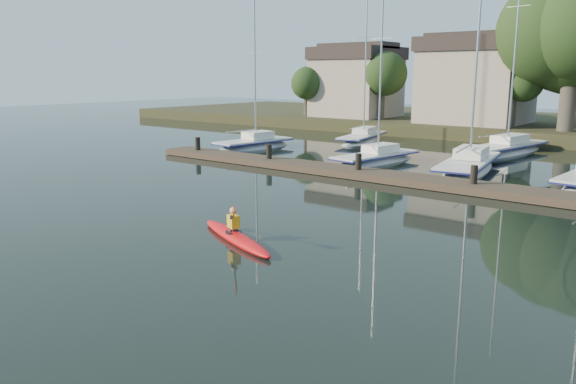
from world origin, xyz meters
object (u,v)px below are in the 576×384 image
Objects in this scene: sailboat_1 at (375,165)px; sailboat_6 at (505,156)px; sailboat_0 at (254,151)px; dock at (412,180)px; sailboat_2 at (468,174)px; sailboat_5 at (362,144)px; kayak at (235,235)px.

sailboat_6 is at bearing 70.18° from sailboat_1.
sailboat_1 is at bearing 3.95° from sailboat_0.
sailboat_0 is (-14.74, 5.08, -0.39)m from dock.
sailboat_6 reaches higher than sailboat_2.
dock is 15.60m from sailboat_0.
dock is 13.45m from sailboat_6.
sailboat_5 is at bearing 128.95° from dock.
sailboat_0 is at bearing -141.13° from sailboat_6.
sailboat_1 is 10.59m from sailboat_5.
kayak is at bearing -43.42° from sailboat_0.
sailboat_2 reaches higher than sailboat_1.
kayak is 25.51m from sailboat_6.
sailboat_6 reaches higher than sailboat_0.
dock is 2.51× the size of sailboat_5.
sailboat_5 is at bearing 134.06° from sailboat_1.
sailboat_1 reaches higher than dock.
sailboat_0 is at bearing -127.41° from sailboat_5.
sailboat_5 is at bearing 70.52° from sailboat_0.
sailboat_2 reaches higher than dock.
kayak is 17.35m from sailboat_2.
dock is 2.20× the size of sailboat_2.
sailboat_5 reaches higher than sailboat_1.
sailboat_1 is 0.80× the size of sailboat_2.
sailboat_6 is at bearing -11.25° from sailboat_5.
dock is 6.63m from sailboat_1.
sailboat_6 is (14.85, 8.36, 0.00)m from sailboat_0.
sailboat_2 is (0.77, 5.26, -0.40)m from dock.
sailboat_2 is (15.51, 0.18, -0.00)m from sailboat_0.
sailboat_1 reaches higher than sailboat_0.
dock is 17.15m from sailboat_5.
kayak is 0.28× the size of sailboat_6.
sailboat_1 is 9.96m from sailboat_6.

